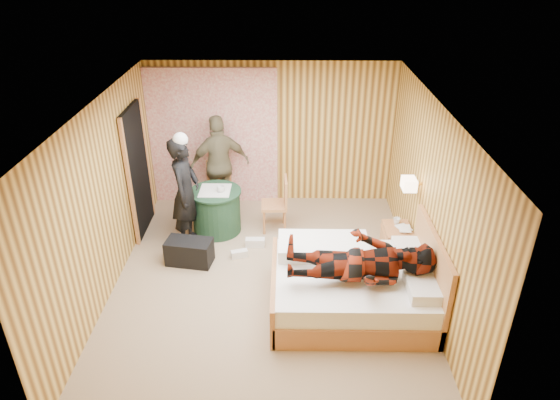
{
  "coord_description": "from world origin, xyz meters",
  "views": [
    {
      "loc": [
        0.25,
        -5.64,
        4.26
      ],
      "look_at": [
        0.17,
        0.43,
        1.05
      ],
      "focal_mm": 32.0,
      "sensor_mm": 36.0,
      "label": 1
    }
  ],
  "objects_px": {
    "chair_near": "(279,200)",
    "woman_standing": "(186,193)",
    "wall_lamp": "(409,184)",
    "round_table": "(216,210)",
    "bed": "(353,286)",
    "chair_far": "(220,183)",
    "duffel_bag": "(189,252)",
    "man_on_bed": "(362,253)",
    "man_at_table": "(220,165)",
    "nightstand": "(396,243)"
  },
  "relations": [
    {
      "from": "nightstand",
      "to": "man_at_table",
      "type": "height_order",
      "value": "man_at_table"
    },
    {
      "from": "wall_lamp",
      "to": "woman_standing",
      "type": "height_order",
      "value": "woman_standing"
    },
    {
      "from": "chair_far",
      "to": "chair_near",
      "type": "relative_size",
      "value": 1.03
    },
    {
      "from": "chair_far",
      "to": "man_at_table",
      "type": "height_order",
      "value": "man_at_table"
    },
    {
      "from": "round_table",
      "to": "nightstand",
      "type": "bearing_deg",
      "value": -16.0
    },
    {
      "from": "nightstand",
      "to": "woman_standing",
      "type": "height_order",
      "value": "woman_standing"
    },
    {
      "from": "wall_lamp",
      "to": "bed",
      "type": "bearing_deg",
      "value": -129.76
    },
    {
      "from": "bed",
      "to": "round_table",
      "type": "height_order",
      "value": "bed"
    },
    {
      "from": "bed",
      "to": "duffel_bag",
      "type": "bearing_deg",
      "value": 157.63
    },
    {
      "from": "man_on_bed",
      "to": "nightstand",
      "type": "bearing_deg",
      "value": 60.72
    },
    {
      "from": "bed",
      "to": "man_on_bed",
      "type": "relative_size",
      "value": 1.14
    },
    {
      "from": "wall_lamp",
      "to": "nightstand",
      "type": "distance_m",
      "value": 1.03
    },
    {
      "from": "wall_lamp",
      "to": "round_table",
      "type": "xyz_separation_m",
      "value": [
        -2.79,
        0.9,
        -0.93
      ]
    },
    {
      "from": "chair_near",
      "to": "woman_standing",
      "type": "bearing_deg",
      "value": -75.81
    },
    {
      "from": "bed",
      "to": "nightstand",
      "type": "height_order",
      "value": "bed"
    },
    {
      "from": "chair_far",
      "to": "duffel_bag",
      "type": "height_order",
      "value": "chair_far"
    },
    {
      "from": "chair_near",
      "to": "chair_far",
      "type": "bearing_deg",
      "value": -122.54
    },
    {
      "from": "duffel_bag",
      "to": "woman_standing",
      "type": "bearing_deg",
      "value": 109.28
    },
    {
      "from": "man_at_table",
      "to": "man_on_bed",
      "type": "distance_m",
      "value": 3.43
    },
    {
      "from": "duffel_bag",
      "to": "man_at_table",
      "type": "xyz_separation_m",
      "value": [
        0.29,
        1.61,
        0.68
      ]
    },
    {
      "from": "wall_lamp",
      "to": "man_at_table",
      "type": "bearing_deg",
      "value": 150.27
    },
    {
      "from": "chair_far",
      "to": "man_at_table",
      "type": "bearing_deg",
      "value": 55.64
    },
    {
      "from": "bed",
      "to": "woman_standing",
      "type": "bearing_deg",
      "value": 147.64
    },
    {
      "from": "chair_far",
      "to": "man_at_table",
      "type": "distance_m",
      "value": 0.32
    },
    {
      "from": "man_on_bed",
      "to": "duffel_bag",
      "type": "bearing_deg",
      "value": 153.16
    },
    {
      "from": "chair_near",
      "to": "man_at_table",
      "type": "xyz_separation_m",
      "value": [
        -1.01,
        0.63,
        0.34
      ]
    },
    {
      "from": "bed",
      "to": "man_at_table",
      "type": "distance_m",
      "value": 3.28
    },
    {
      "from": "duffel_bag",
      "to": "man_on_bed",
      "type": "relative_size",
      "value": 0.37
    },
    {
      "from": "round_table",
      "to": "duffel_bag",
      "type": "height_order",
      "value": "round_table"
    },
    {
      "from": "round_table",
      "to": "chair_near",
      "type": "distance_m",
      "value": 1.02
    },
    {
      "from": "bed",
      "to": "man_at_table",
      "type": "bearing_deg",
      "value": 127.91
    },
    {
      "from": "chair_far",
      "to": "man_on_bed",
      "type": "height_order",
      "value": "man_on_bed"
    },
    {
      "from": "woman_standing",
      "to": "man_at_table",
      "type": "relative_size",
      "value": 1.01
    },
    {
      "from": "wall_lamp",
      "to": "round_table",
      "type": "height_order",
      "value": "wall_lamp"
    },
    {
      "from": "round_table",
      "to": "man_on_bed",
      "type": "bearing_deg",
      "value": -46.05
    },
    {
      "from": "chair_far",
      "to": "man_on_bed",
      "type": "bearing_deg",
      "value": -64.23
    },
    {
      "from": "duffel_bag",
      "to": "man_on_bed",
      "type": "distance_m",
      "value": 2.7
    },
    {
      "from": "bed",
      "to": "chair_far",
      "type": "relative_size",
      "value": 2.16
    },
    {
      "from": "chair_far",
      "to": "bed",
      "type": "bearing_deg",
      "value": -62.19
    },
    {
      "from": "wall_lamp",
      "to": "chair_far",
      "type": "relative_size",
      "value": 0.28
    },
    {
      "from": "bed",
      "to": "chair_near",
      "type": "height_order",
      "value": "bed"
    },
    {
      "from": "woman_standing",
      "to": "man_on_bed",
      "type": "distance_m",
      "value": 2.97
    },
    {
      "from": "bed",
      "to": "duffel_bag",
      "type": "xyz_separation_m",
      "value": [
        -2.28,
        0.94,
        -0.13
      ]
    },
    {
      "from": "bed",
      "to": "chair_near",
      "type": "distance_m",
      "value": 2.17
    },
    {
      "from": "wall_lamp",
      "to": "round_table",
      "type": "bearing_deg",
      "value": 162.1
    },
    {
      "from": "wall_lamp",
      "to": "chair_far",
      "type": "height_order",
      "value": "wall_lamp"
    },
    {
      "from": "wall_lamp",
      "to": "bed",
      "type": "distance_m",
      "value": 1.59
    },
    {
      "from": "round_table",
      "to": "wall_lamp",
      "type": "bearing_deg",
      "value": -17.9
    },
    {
      "from": "chair_near",
      "to": "woman_standing",
      "type": "relative_size",
      "value": 0.52
    },
    {
      "from": "round_table",
      "to": "chair_near",
      "type": "relative_size",
      "value": 0.91
    }
  ]
}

